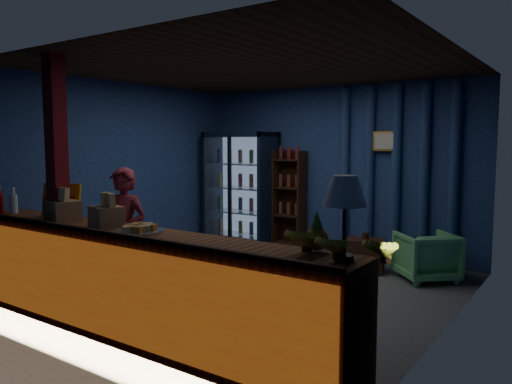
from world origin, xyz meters
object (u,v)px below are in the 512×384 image
(pastry_tray, at_px, (138,230))
(table_lamp, at_px, (345,194))
(green_chair, at_px, (427,256))
(shopkeeper, at_px, (124,236))

(pastry_tray, distance_m, table_lamp, 1.96)
(pastry_tray, bearing_deg, green_chair, 65.29)
(pastry_tray, bearing_deg, table_lamp, 1.80)
(shopkeeper, height_order, table_lamp, table_lamp)
(shopkeeper, xyz_separation_m, pastry_tray, (0.88, -0.59, 0.24))
(shopkeeper, relative_size, pastry_tray, 3.25)
(shopkeeper, bearing_deg, green_chair, 34.88)
(table_lamp, bearing_deg, green_chair, 96.51)
(green_chair, bearing_deg, table_lamp, 54.07)
(green_chair, bearing_deg, shopkeeper, 6.34)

